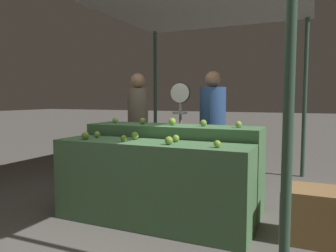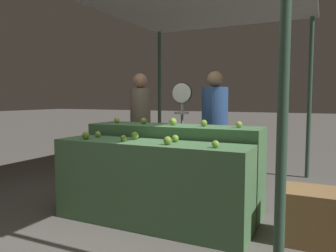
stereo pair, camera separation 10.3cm
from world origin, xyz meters
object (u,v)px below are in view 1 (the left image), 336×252
object	(u,v)px
produce_scale	(180,113)
person_vendor_at_scale	(213,123)
person_customer_left	(138,120)
wooden_crate_side	(309,214)

from	to	relation	value
produce_scale	person_vendor_at_scale	size ratio (longest dim) A/B	0.90
produce_scale	person_customer_left	bearing A→B (deg)	168.16
person_vendor_at_scale	wooden_crate_side	bearing A→B (deg)	154.25
produce_scale	person_customer_left	world-z (taller)	person_customer_left
person_customer_left	wooden_crate_side	xyz separation A→B (m)	(2.44, -1.01, -0.77)
produce_scale	person_vendor_at_scale	bearing A→B (deg)	43.33
wooden_crate_side	produce_scale	bearing A→B (deg)	153.10
produce_scale	person_customer_left	xyz separation A→B (m)	(-0.76, 0.16, -0.13)
produce_scale	person_customer_left	distance (m)	0.79
person_customer_left	wooden_crate_side	distance (m)	2.76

